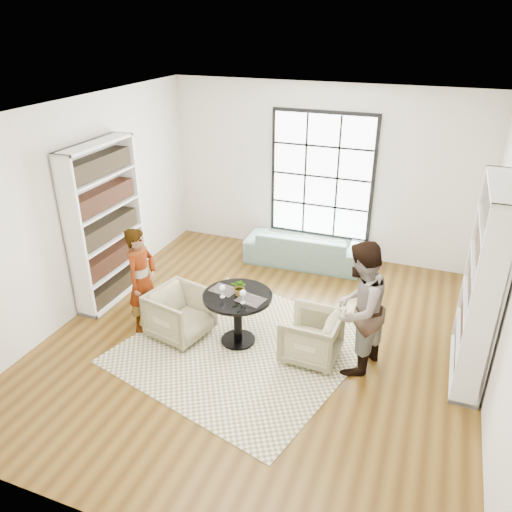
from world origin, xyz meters
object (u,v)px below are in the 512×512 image
at_px(armchair_left, 180,314).
at_px(person_left, 142,280).
at_px(armchair_right, 311,336).
at_px(flower_centerpiece, 240,287).
at_px(sofa, 304,247).
at_px(wine_glass_right, 243,294).
at_px(wine_glass_left, 222,288).
at_px(pedestal_table, 238,308).
at_px(person_right, 358,309).

height_order(armchair_left, person_left, person_left).
distance_m(armchair_right, flower_centerpiece, 1.09).
bearing_deg(armchair_right, person_left, -84.41).
relative_size(sofa, wine_glass_right, 10.97).
height_order(armchair_left, wine_glass_left, wine_glass_left).
distance_m(pedestal_table, sofa, 2.61).
height_order(armchair_right, person_right, person_right).
xyz_separation_m(armchair_left, flower_centerpiece, (0.82, 0.15, 0.50)).
bearing_deg(person_right, armchair_right, -74.38).
height_order(armchair_right, flower_centerpiece, flower_centerpiece).
bearing_deg(person_right, armchair_left, -70.74).
relative_size(armchair_left, armchair_right, 1.05).
bearing_deg(wine_glass_left, pedestal_table, 34.85).
relative_size(person_right, wine_glass_right, 9.21).
bearing_deg(pedestal_table, armchair_right, 1.01).
height_order(armchair_right, wine_glass_right, wine_glass_right).
bearing_deg(armchair_left, wine_glass_left, -75.54).
bearing_deg(wine_glass_left, armchair_right, 6.39).
distance_m(armchair_left, person_right, 2.39).
bearing_deg(armchair_left, flower_centerpiece, -67.14).
distance_m(armchair_right, wine_glass_right, 1.02).
relative_size(sofa, armchair_left, 2.72).
height_order(person_left, wine_glass_right, person_left).
xyz_separation_m(wine_glass_right, flower_centerpiece, (-0.11, 0.17, -0.02)).
relative_size(person_right, wine_glass_left, 9.75).
bearing_deg(wine_glass_left, person_left, -179.06).
bearing_deg(pedestal_table, person_left, -174.42).
bearing_deg(armchair_right, wine_glass_right, -76.91).
height_order(pedestal_table, sofa, pedestal_table).
relative_size(armchair_right, person_left, 0.47).
distance_m(armchair_right, wine_glass_left, 1.27).
height_order(sofa, person_right, person_right).
bearing_deg(wine_glass_right, sofa, 89.46).
distance_m(pedestal_table, wine_glass_left, 0.38).
xyz_separation_m(armchair_right, person_right, (0.55, 0.00, 0.53)).
bearing_deg(armchair_right, wine_glass_left, -81.67).
xyz_separation_m(person_right, flower_centerpiece, (-1.51, -0.00, -0.01)).
xyz_separation_m(armchair_right, wine_glass_right, (-0.85, -0.17, 0.53)).
distance_m(pedestal_table, wine_glass_right, 0.39).
distance_m(armchair_left, armchair_right, 1.79).
distance_m(armchair_right, person_left, 2.38).
height_order(sofa, person_left, person_left).
bearing_deg(pedestal_table, sofa, 86.34).
distance_m(pedestal_table, armchair_left, 0.82).
xyz_separation_m(person_left, wine_glass_left, (1.18, 0.02, 0.10)).
distance_m(sofa, wine_glass_right, 2.81).
xyz_separation_m(sofa, wine_glass_left, (-0.33, -2.71, 0.55)).
distance_m(person_right, wine_glass_right, 1.41).
xyz_separation_m(pedestal_table, armchair_right, (0.99, 0.02, -0.20)).
bearing_deg(flower_centerpiece, wine_glass_left, -146.08).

